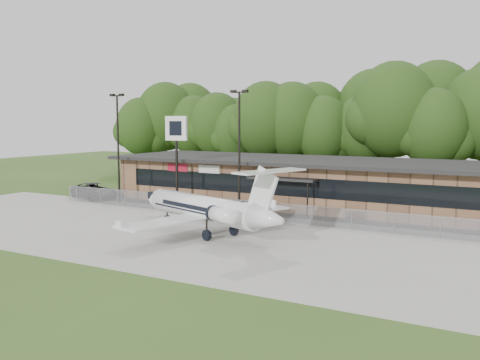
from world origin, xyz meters
The scene contains 11 objects.
ground centered at (0.00, 0.00, 0.00)m, with size 160.00×160.00×0.00m, color #334D1B.
apron centered at (0.00, 8.00, 0.04)m, with size 64.00×18.00×0.08m, color #9E9B93.
parking_lot centered at (0.00, 19.50, 0.03)m, with size 50.00×9.00×0.06m, color #383835.
terminal centered at (0.00, 23.94, 2.18)m, with size 41.00×11.65×4.30m.
fence centered at (0.00, 15.00, 0.78)m, with size 46.00×0.04×1.52m.
treeline centered at (0.00, 42.00, 7.50)m, with size 72.00×12.00×15.00m, color #233E13, non-canonical shape.
light_pole_left centered at (-18.00, 16.50, 5.98)m, with size 1.55×0.30×10.23m.
light_pole_mid centered at (-5.00, 16.50, 5.98)m, with size 1.55×0.30×10.23m.
business_jet centered at (-2.89, 8.41, 1.79)m, with size 14.72×13.18×5.02m.
suv centered at (-22.00, 17.30, 0.79)m, with size 2.63×5.70×1.58m, color #272729.
pole_sign centered at (-11.52, 16.80, 6.24)m, with size 2.15×0.38×8.16m.
Camera 1 is at (16.34, -21.51, 7.80)m, focal length 40.00 mm.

